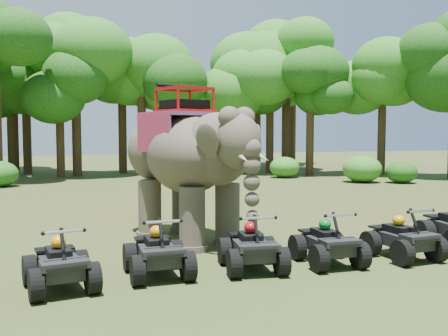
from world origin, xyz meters
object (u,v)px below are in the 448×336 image
at_px(atv_3, 328,237).
at_px(atv_4, 403,232).
at_px(atv_0, 60,257).
at_px(atv_1, 158,246).
at_px(elephant, 187,163).
at_px(atv_2, 252,241).

distance_m(atv_3, atv_4, 1.84).
bearing_deg(atv_0, atv_1, 0.26).
xyz_separation_m(elephant, atv_2, (0.61, -3.11, -1.43)).
distance_m(atv_2, atv_4, 3.54).
relative_size(atv_0, atv_3, 1.00).
bearing_deg(atv_4, atv_2, 172.86).
relative_size(elephant, atv_4, 3.03).
distance_m(elephant, atv_2, 3.48).
distance_m(atv_0, atv_1, 1.85).
height_order(atv_2, atv_3, atv_2).
height_order(atv_0, atv_4, atv_4).
distance_m(elephant, atv_4, 5.48).
relative_size(atv_0, atv_4, 0.99).
bearing_deg(atv_0, elephant, 36.93).
xyz_separation_m(elephant, atv_4, (4.14, -3.28, -1.44)).
bearing_deg(elephant, atv_1, -133.84).
height_order(atv_1, atv_4, atv_1).
xyz_separation_m(atv_0, atv_3, (5.44, 0.06, 0.00)).
xyz_separation_m(atv_3, atv_4, (1.84, -0.08, 0.00)).
relative_size(atv_1, atv_3, 1.02).
bearing_deg(atv_0, atv_3, -8.61).
bearing_deg(atv_1, atv_3, -4.48).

